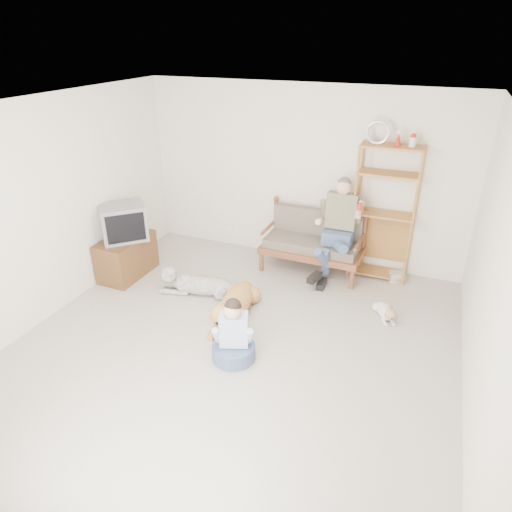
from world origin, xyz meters
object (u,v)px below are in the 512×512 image
at_px(tv_stand, 126,257).
at_px(loveseat, 313,240).
at_px(golden_retriever, 233,306).
at_px(etagere, 384,212).

bearing_deg(tv_stand, loveseat, 26.82).
bearing_deg(loveseat, golden_retriever, -107.63).
relative_size(loveseat, etagere, 0.66).
bearing_deg(etagere, loveseat, -169.55).
height_order(loveseat, tv_stand, loveseat).
distance_m(tv_stand, golden_retriever, 2.03).
bearing_deg(tv_stand, golden_retriever, -12.03).
bearing_deg(etagere, tv_stand, -158.43).
relative_size(etagere, tv_stand, 2.51).
bearing_deg(golden_retriever, tv_stand, 161.98).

